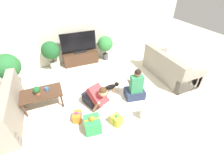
{
  "coord_description": "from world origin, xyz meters",
  "views": [
    {
      "loc": [
        -0.95,
        -2.83,
        2.85
      ],
      "look_at": [
        0.27,
        0.11,
        0.45
      ],
      "focal_mm": 24.0,
      "sensor_mm": 36.0,
      "label": 1
    }
  ],
  "objects_px": {
    "potted_plant_back_right": "(105,44)",
    "person_sitting": "(135,88)",
    "mug": "(47,89)",
    "potted_plant_corner_left": "(7,68)",
    "gift_box_c": "(77,117)",
    "gift_box_b": "(92,124)",
    "gift_box_a": "(117,120)",
    "tv": "(79,44)",
    "coffee_table": "(42,94)",
    "potted_plant_back_left": "(51,52)",
    "sofa_left": "(0,112)",
    "gift_bag_a": "(145,113)",
    "dog": "(112,87)",
    "person_kneeling": "(96,97)",
    "tabletop_plant": "(37,90)",
    "sofa_right": "(169,68)",
    "tv_console": "(81,58)"
  },
  "relations": [
    {
      "from": "sofa_left",
      "to": "person_kneeling",
      "type": "xyz_separation_m",
      "value": [
        2.14,
        -0.4,
        0.05
      ]
    },
    {
      "from": "sofa_right",
      "to": "potted_plant_back_left",
      "type": "distance_m",
      "value": 3.98
    },
    {
      "from": "coffee_table",
      "to": "gift_box_c",
      "type": "xyz_separation_m",
      "value": [
        0.69,
        -0.81,
        -0.28
      ]
    },
    {
      "from": "coffee_table",
      "to": "gift_box_a",
      "type": "xyz_separation_m",
      "value": [
        1.5,
        -1.28,
        -0.26
      ]
    },
    {
      "from": "potted_plant_back_right",
      "to": "tabletop_plant",
      "type": "xyz_separation_m",
      "value": [
        -2.46,
        -1.87,
        -0.06
      ]
    },
    {
      "from": "sofa_left",
      "to": "gift_bag_a",
      "type": "bearing_deg",
      "value": 69.04
    },
    {
      "from": "tv",
      "to": "gift_box_b",
      "type": "bearing_deg",
      "value": -98.63
    },
    {
      "from": "potted_plant_back_right",
      "to": "gift_box_a",
      "type": "bearing_deg",
      "value": -106.07
    },
    {
      "from": "gift_box_a",
      "to": "gift_bag_a",
      "type": "relative_size",
      "value": 0.93
    },
    {
      "from": "tv",
      "to": "person_sitting",
      "type": "distance_m",
      "value": 2.71
    },
    {
      "from": "person_kneeling",
      "to": "coffee_table",
      "type": "bearing_deg",
      "value": 133.09
    },
    {
      "from": "mug",
      "to": "tabletop_plant",
      "type": "distance_m",
      "value": 0.24
    },
    {
      "from": "potted_plant_corner_left",
      "to": "person_sitting",
      "type": "bearing_deg",
      "value": -29.2
    },
    {
      "from": "person_kneeling",
      "to": "gift_box_c",
      "type": "height_order",
      "value": "person_kneeling"
    },
    {
      "from": "tv",
      "to": "potted_plant_back_left",
      "type": "relative_size",
      "value": 1.22
    },
    {
      "from": "tv_console",
      "to": "mug",
      "type": "distance_m",
      "value": 2.26
    },
    {
      "from": "mug",
      "to": "potted_plant_corner_left",
      "type": "bearing_deg",
      "value": 130.06
    },
    {
      "from": "gift_box_a",
      "to": "person_sitting",
      "type": "bearing_deg",
      "value": 38.13
    },
    {
      "from": "sofa_right",
      "to": "gift_bag_a",
      "type": "bearing_deg",
      "value": 126.76
    },
    {
      "from": "sofa_right",
      "to": "dog",
      "type": "distance_m",
      "value": 2.07
    },
    {
      "from": "gift_box_b",
      "to": "sofa_right",
      "type": "bearing_deg",
      "value": 20.7
    },
    {
      "from": "coffee_table",
      "to": "gift_box_b",
      "type": "relative_size",
      "value": 2.35
    },
    {
      "from": "potted_plant_back_right",
      "to": "mug",
      "type": "distance_m",
      "value": 2.88
    },
    {
      "from": "potted_plant_back_left",
      "to": "gift_box_c",
      "type": "height_order",
      "value": "potted_plant_back_left"
    },
    {
      "from": "dog",
      "to": "tv",
      "type": "bearing_deg",
      "value": 7.94
    },
    {
      "from": "tabletop_plant",
      "to": "mug",
      "type": "bearing_deg",
      "value": 18.38
    },
    {
      "from": "gift_box_b",
      "to": "dog",
      "type": "bearing_deg",
      "value": 49.36
    },
    {
      "from": "tv",
      "to": "person_sitting",
      "type": "height_order",
      "value": "tv"
    },
    {
      "from": "coffee_table",
      "to": "person_sitting",
      "type": "bearing_deg",
      "value": -14.76
    },
    {
      "from": "potted_plant_back_left",
      "to": "tabletop_plant",
      "type": "bearing_deg",
      "value": -104.95
    },
    {
      "from": "tv_console",
      "to": "dog",
      "type": "bearing_deg",
      "value": -78.66
    },
    {
      "from": "potted_plant_back_right",
      "to": "person_sitting",
      "type": "bearing_deg",
      "value": -91.33
    },
    {
      "from": "gift_box_c",
      "to": "gift_box_b",
      "type": "bearing_deg",
      "value": -57.11
    },
    {
      "from": "potted_plant_corner_left",
      "to": "tv",
      "type": "bearing_deg",
      "value": 19.65
    },
    {
      "from": "person_kneeling",
      "to": "dog",
      "type": "height_order",
      "value": "person_kneeling"
    },
    {
      "from": "potted_plant_back_left",
      "to": "mug",
      "type": "relative_size",
      "value": 8.5
    },
    {
      "from": "gift_box_c",
      "to": "tabletop_plant",
      "type": "bearing_deg",
      "value": 134.19
    },
    {
      "from": "potted_plant_back_left",
      "to": "gift_box_b",
      "type": "xyz_separation_m",
      "value": [
        0.51,
        -3.05,
        -0.5
      ]
    },
    {
      "from": "person_sitting",
      "to": "gift_bag_a",
      "type": "distance_m",
      "value": 0.78
    },
    {
      "from": "coffee_table",
      "to": "potted_plant_back_right",
      "type": "height_order",
      "value": "potted_plant_back_right"
    },
    {
      "from": "gift_box_c",
      "to": "gift_bag_a",
      "type": "xyz_separation_m",
      "value": [
        1.51,
        -0.55,
        0.05
      ]
    },
    {
      "from": "sofa_left",
      "to": "dog",
      "type": "distance_m",
      "value": 2.74
    },
    {
      "from": "sofa_left",
      "to": "gift_box_c",
      "type": "distance_m",
      "value": 1.73
    },
    {
      "from": "sofa_left",
      "to": "tv",
      "type": "distance_m",
      "value": 3.14
    },
    {
      "from": "gift_box_b",
      "to": "gift_box_c",
      "type": "bearing_deg",
      "value": 122.89
    },
    {
      "from": "tv_console",
      "to": "potted_plant_corner_left",
      "type": "distance_m",
      "value": 2.36
    },
    {
      "from": "gift_box_a",
      "to": "gift_box_c",
      "type": "distance_m",
      "value": 0.94
    },
    {
      "from": "person_kneeling",
      "to": "mug",
      "type": "bearing_deg",
      "value": 128.64
    },
    {
      "from": "potted_plant_corner_left",
      "to": "gift_box_b",
      "type": "relative_size",
      "value": 2.65
    },
    {
      "from": "person_sitting",
      "to": "gift_box_a",
      "type": "bearing_deg",
      "value": 48.31
    }
  ]
}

